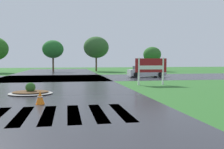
{
  "coord_description": "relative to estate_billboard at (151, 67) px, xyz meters",
  "views": [
    {
      "loc": [
        1.59,
        -4.74,
        1.97
      ],
      "look_at": [
        4.95,
        13.88,
        0.85
      ],
      "focal_mm": 39.98,
      "sensor_mm": 36.0,
      "label": 1
    }
  ],
  "objects": [
    {
      "name": "asphalt_cross_road",
      "position": [
        -8.03,
        9.01,
        -1.42
      ],
      "size": [
        90.0,
        10.43,
        0.01
      ],
      "primitive_type": "cube",
      "color": "#2B2B30",
      "rests_on": "ground"
    },
    {
      "name": "background_treeline",
      "position": [
        -10.75,
        23.69,
        2.28
      ],
      "size": [
        37.45,
        6.39,
        5.99
      ],
      "color": "#4C3823",
      "rests_on": "ground"
    },
    {
      "name": "car_silver_hatch",
      "position": [
        2.44,
        8.81,
        -0.81
      ],
      "size": [
        4.18,
        2.22,
        1.27
      ],
      "rotation": [
        0.0,
        0.0,
        -0.03
      ],
      "color": "#B7B7BF",
      "rests_on": "ground"
    },
    {
      "name": "median_island",
      "position": [
        -8.51,
        -3.86,
        -1.28
      ],
      "size": [
        2.47,
        2.02,
        0.68
      ],
      "color": "#9E9B93",
      "rests_on": "ground"
    },
    {
      "name": "asphalt_roadway",
      "position": [
        -8.03,
        -3.85,
        -1.42
      ],
      "size": [
        11.59,
        80.0,
        0.01
      ],
      "primitive_type": "cube",
      "color": "#2B2B30",
      "rests_on": "ground"
    },
    {
      "name": "estate_billboard",
      "position": [
        0.0,
        0.0,
        0.0
      ],
      "size": [
        2.49,
        0.24,
        2.13
      ],
      "rotation": [
        0.0,
        0.0,
        3.08
      ],
      "color": "white",
      "rests_on": "ground"
    },
    {
      "name": "crosswalk_stripes",
      "position": [
        -8.03,
        -9.47,
        -1.42
      ],
      "size": [
        7.65,
        3.35,
        0.01
      ],
      "color": "white",
      "rests_on": "ground"
    },
    {
      "name": "traffic_cone",
      "position": [
        -7.64,
        -7.23,
        -1.13
      ],
      "size": [
        0.39,
        0.39,
        0.61
      ],
      "color": "orange",
      "rests_on": "ground"
    }
  ]
}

